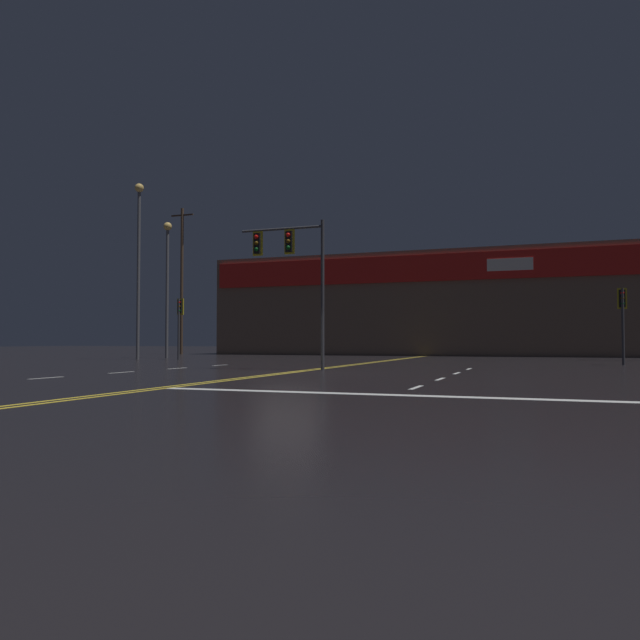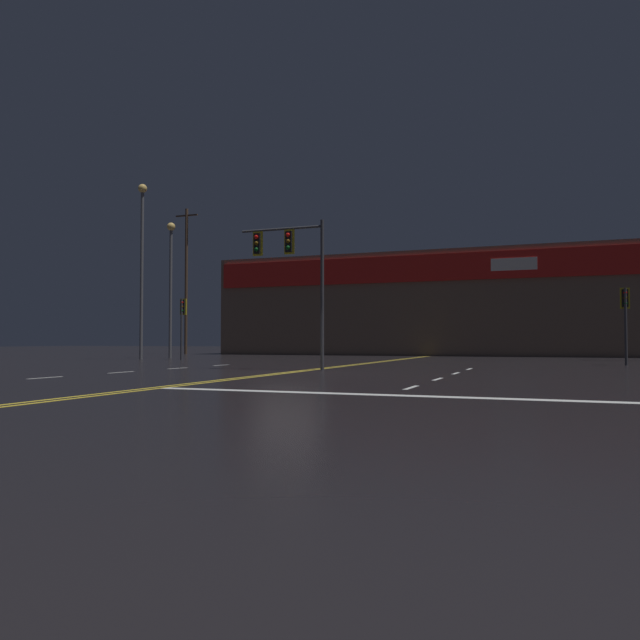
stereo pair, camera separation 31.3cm
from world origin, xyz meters
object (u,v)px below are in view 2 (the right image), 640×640
traffic_signal_corner_northeast (625,308)px  streetlight_far_left (142,249)px  traffic_signal_median (289,258)px  streetlight_near_left (171,271)px  traffic_signal_corner_northwest (183,315)px

traffic_signal_corner_northeast → streetlight_far_left: size_ratio=0.33×
traffic_signal_median → streetlight_far_left: bearing=146.0°
traffic_signal_median → streetlight_near_left: size_ratio=0.64×
streetlight_near_left → traffic_signal_median: bearing=-41.9°
traffic_signal_median → streetlight_near_left: 19.49m
traffic_signal_corner_northeast → streetlight_near_left: (-27.48, 3.27, 3.21)m
streetlight_far_left → traffic_signal_median: bearing=-34.0°
traffic_signal_corner_northwest → traffic_signal_corner_northeast: traffic_signal_corner_northwest is taller
streetlight_far_left → traffic_signal_corner_northwest: bearing=-2.3°
traffic_signal_median → traffic_signal_corner_northwest: 14.87m
traffic_signal_corner_northwest → traffic_signal_median: bearing=-40.4°
traffic_signal_corner_northeast → traffic_signal_corner_northwest: bearing=-179.6°
streetlight_far_left → traffic_signal_corner_northeast: bearing=0.1°
traffic_signal_median → streetlight_far_left: streetlight_far_left is taller
traffic_signal_corner_northwest → streetlight_near_left: 5.65m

